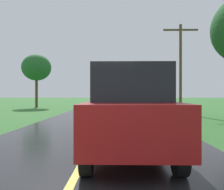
# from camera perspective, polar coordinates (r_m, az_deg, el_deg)

# --- Properties ---
(banana_truck_near) EXTENTS (2.38, 5.82, 2.80)m
(banana_truck_near) POSITION_cam_1_polar(r_m,az_deg,el_deg) (11.08, 2.77, 0.29)
(banana_truck_near) COLOR #2D2D30
(banana_truck_near) RESTS_ON road_surface
(banana_truck_far) EXTENTS (2.38, 5.82, 2.80)m
(banana_truck_far) POSITION_cam_1_polar(r_m,az_deg,el_deg) (20.06, 2.38, 0.21)
(banana_truck_far) COLOR #2D2D30
(banana_truck_far) RESTS_ON road_surface
(utility_pole_roadside) EXTENTS (2.55, 0.20, 6.62)m
(utility_pole_roadside) POSITION_cam_1_polar(r_m,az_deg,el_deg) (18.09, 16.46, 7.22)
(utility_pole_roadside) COLOR brown
(utility_pole_roadside) RESTS_ON ground
(roadside_tree_far_left) EXTENTS (3.17, 3.17, 5.81)m
(roadside_tree_far_left) POSITION_cam_1_polar(r_m,az_deg,el_deg) (26.98, -18.03, 6.36)
(roadside_tree_far_left) COLOR #4C3823
(roadside_tree_far_left) RESTS_ON ground
(following_car) EXTENTS (1.74, 4.10, 1.92)m
(following_car) POSITION_cam_1_polar(r_m,az_deg,el_deg) (5.11, 4.24, -3.95)
(following_car) COLOR maroon
(following_car) RESTS_ON road_surface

